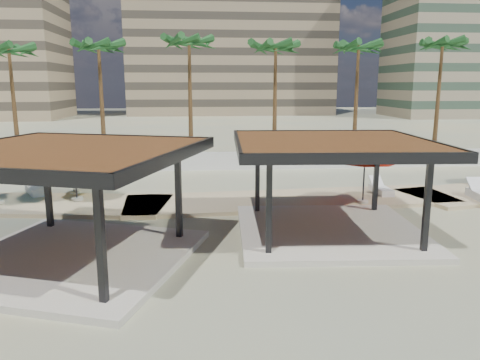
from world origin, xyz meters
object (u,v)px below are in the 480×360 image
object	(u,v)px
umbrella_c	(365,154)
lounger_c	(381,189)
pavilion_west	(67,195)
lounger_a	(36,189)
pavilion_central	(331,178)

from	to	relation	value
umbrella_c	lounger_c	bearing A→B (deg)	49.30
pavilion_west	lounger_a	size ratio (longest dim) A/B	4.27
pavilion_central	umbrella_c	xyz separation A→B (m)	(2.68, 3.77, 0.31)
pavilion_central	lounger_a	size ratio (longest dim) A/B	3.45
umbrella_c	pavilion_west	bearing A→B (deg)	-153.18
pavilion_west	umbrella_c	world-z (taller)	pavilion_west
lounger_a	pavilion_central	bearing A→B (deg)	-147.71
pavilion_central	lounger_a	world-z (taller)	pavilion_central
pavilion_central	umbrella_c	size ratio (longest dim) A/B	1.92
lounger_a	lounger_c	world-z (taller)	lounger_a
pavilion_central	umbrella_c	distance (m)	4.64
pavilion_west	lounger_a	world-z (taller)	pavilion_west
umbrella_c	lounger_c	distance (m)	3.29
pavilion_central	pavilion_west	bearing A→B (deg)	-163.25
pavilion_central	lounger_c	world-z (taller)	pavilion_central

